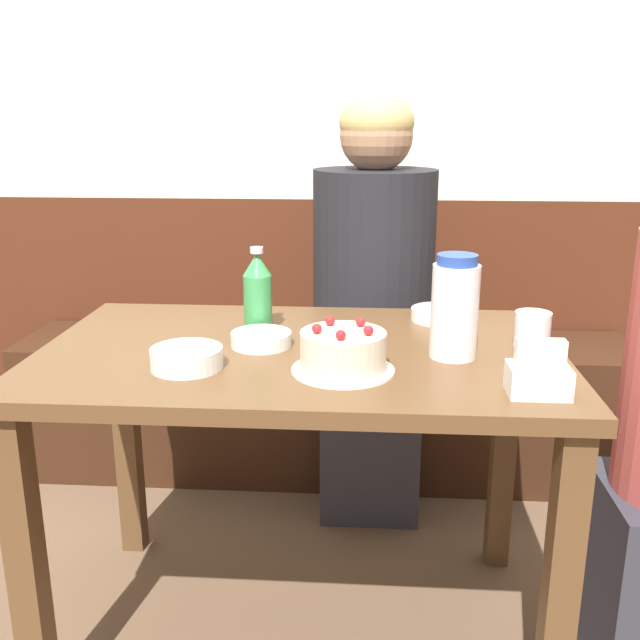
# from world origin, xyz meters

# --- Properties ---
(ground_plane) EXTENTS (12.00, 12.00, 0.00)m
(ground_plane) POSITION_xyz_m (0.00, 0.00, 0.00)
(ground_plane) COLOR brown
(back_wall) EXTENTS (4.80, 0.04, 2.50)m
(back_wall) POSITION_xyz_m (0.00, 1.05, 1.25)
(back_wall) COLOR #4C2314
(back_wall) RESTS_ON ground_plane
(bench_seat) EXTENTS (2.09, 0.38, 0.48)m
(bench_seat) POSITION_xyz_m (0.00, 0.83, 0.24)
(bench_seat) COLOR #381E11
(bench_seat) RESTS_ON ground_plane
(dining_table) EXTENTS (1.14, 0.71, 0.72)m
(dining_table) POSITION_xyz_m (0.00, 0.00, 0.61)
(dining_table) COLOR brown
(dining_table) RESTS_ON ground_plane
(birthday_cake) EXTENTS (0.21, 0.21, 0.10)m
(birthday_cake) POSITION_xyz_m (0.10, -0.15, 0.76)
(birthday_cake) COLOR white
(birthday_cake) RESTS_ON dining_table
(water_pitcher) EXTENTS (0.10, 0.10, 0.22)m
(water_pitcher) POSITION_xyz_m (0.33, -0.04, 0.83)
(water_pitcher) COLOR white
(water_pitcher) RESTS_ON dining_table
(soju_bottle) EXTENTS (0.07, 0.07, 0.20)m
(soju_bottle) POSITION_xyz_m (-0.11, 0.12, 0.82)
(soju_bottle) COLOR #388E4C
(soju_bottle) RESTS_ON dining_table
(napkin_holder) EXTENTS (0.11, 0.08, 0.11)m
(napkin_holder) POSITION_xyz_m (0.46, -0.25, 0.76)
(napkin_holder) COLOR white
(napkin_holder) RESTS_ON dining_table
(bowl_soup_white) EXTENTS (0.13, 0.13, 0.03)m
(bowl_soup_white) POSITION_xyz_m (-0.09, 0.01, 0.74)
(bowl_soup_white) COLOR white
(bowl_soup_white) RESTS_ON dining_table
(bowl_rice_small) EXTENTS (0.15, 0.15, 0.04)m
(bowl_rice_small) POSITION_xyz_m (-0.22, -0.15, 0.74)
(bowl_rice_small) COLOR white
(bowl_rice_small) RESTS_ON dining_table
(bowl_side_dish) EXTENTS (0.14, 0.14, 0.03)m
(bowl_side_dish) POSITION_xyz_m (0.33, 0.24, 0.74)
(bowl_side_dish) COLOR white
(bowl_side_dish) RESTS_ON dining_table
(glass_water_tall) EXTENTS (0.08, 0.08, 0.08)m
(glass_water_tall) POSITION_xyz_m (0.51, 0.04, 0.76)
(glass_water_tall) COLOR silver
(glass_water_tall) RESTS_ON dining_table
(person_pale_blue_shirt) EXTENTS (0.36, 0.36, 1.28)m
(person_pale_blue_shirt) POSITION_xyz_m (0.16, 0.61, 0.64)
(person_pale_blue_shirt) COLOR #33333D
(person_pale_blue_shirt) RESTS_ON ground_plane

